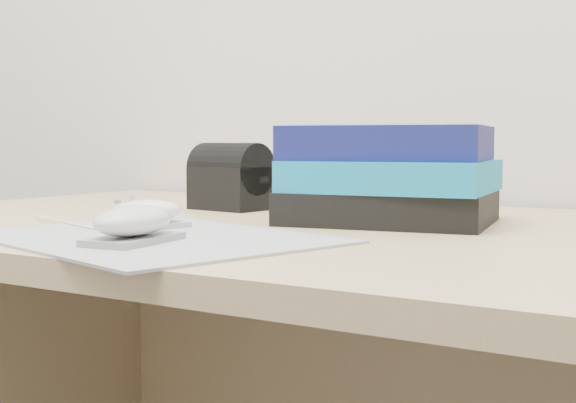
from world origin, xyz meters
The scene contains 7 objects.
desk centered at (0.00, 1.64, 0.50)m, with size 1.60×0.80×0.73m.
mousepad centered at (-0.19, 1.34, 0.73)m, with size 0.38×0.30×0.00m, color gray.
mouse_rear centered at (-0.25, 1.40, 0.75)m, with size 0.08×0.11×0.04m.
mouse_front centered at (-0.17, 1.29, 0.75)m, with size 0.07×0.12×0.05m.
usb_cable centered at (-0.37, 1.38, 0.73)m, with size 0.00×0.00×0.22m, color white.
book_stack centered at (-0.04, 1.64, 0.79)m, with size 0.30×0.25×0.13m.
pouch centered at (-0.34, 1.70, 0.78)m, with size 0.13×0.10×0.11m.
Camera 1 is at (0.41, 0.67, 0.84)m, focal length 50.00 mm.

